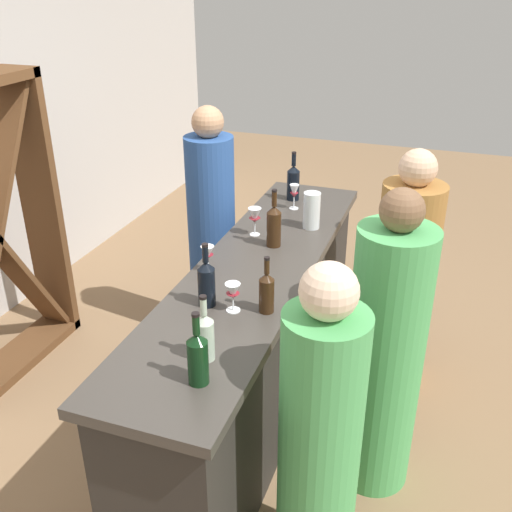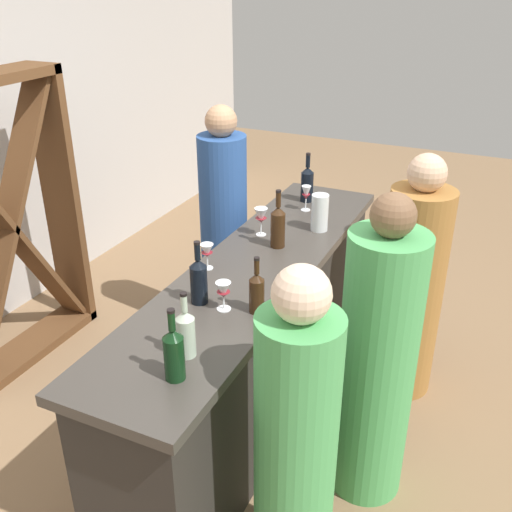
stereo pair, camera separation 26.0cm
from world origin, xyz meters
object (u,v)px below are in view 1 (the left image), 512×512
object	(u,v)px
wine_glass_far_left	(208,254)
water_pitcher	(312,210)
wine_bottle_second_left_clear_pale	(205,335)
wine_bottle_far_right_near_black	(293,182)
person_server_behind	(212,236)
wine_glass_near_right	(255,217)
wine_bottle_center_near_black	(206,282)
person_right_guest	(319,443)
wine_bottle_rightmost_amber_brown	(274,225)
wine_glass_near_center	(294,193)
person_left_guest	(404,281)
wine_bottle_leftmost_dark_green	(198,357)
wine_bottle_second_right_amber_brown	(267,291)
wine_glass_near_left	(233,293)
person_center_guest	(384,358)

from	to	relation	value
wine_glass_far_left	water_pitcher	bearing A→B (deg)	-26.78
wine_bottle_second_left_clear_pale	wine_bottle_far_right_near_black	distance (m)	1.82
water_pitcher	person_server_behind	size ratio (longest dim) A/B	0.13
wine_glass_near_right	water_pitcher	distance (m)	0.35
wine_bottle_center_near_black	wine_glass_near_right	world-z (taller)	wine_bottle_center_near_black
person_right_guest	wine_glass_far_left	bearing A→B (deg)	-40.99
wine_bottle_rightmost_amber_brown	wine_glass_near_right	world-z (taller)	wine_bottle_rightmost_amber_brown
wine_bottle_center_near_black	person_right_guest	xyz separation A→B (m)	(-0.40, -0.64, -0.40)
wine_glass_near_center	person_right_guest	world-z (taller)	person_right_guest
wine_glass_near_right	wine_glass_far_left	size ratio (longest dim) A/B	1.20
wine_bottle_rightmost_amber_brown	person_left_guest	size ratio (longest dim) A/B	0.22
wine_bottle_leftmost_dark_green	wine_glass_near_right	distance (m)	1.36
person_right_guest	wine_glass_near_center	bearing A→B (deg)	-68.89
wine_bottle_second_right_amber_brown	wine_glass_far_left	distance (m)	0.49
wine_bottle_second_left_clear_pale	person_server_behind	world-z (taller)	person_server_behind
wine_bottle_far_right_near_black	wine_glass_near_center	bearing A→B (deg)	-161.52
wine_glass_near_left	person_left_guest	distance (m)	1.31
wine_bottle_second_right_amber_brown	person_right_guest	bearing A→B (deg)	-139.75
wine_glass_far_left	water_pitcher	xyz separation A→B (m)	(0.71, -0.36, 0.01)
wine_glass_far_left	person_left_guest	world-z (taller)	person_left_guest
person_center_guest	wine_bottle_leftmost_dark_green	bearing A→B (deg)	40.72
wine_glass_near_right	wine_glass_near_center	bearing A→B (deg)	-12.17
person_center_guest	person_right_guest	distance (m)	0.62
wine_glass_near_center	person_left_guest	world-z (taller)	person_left_guest
wine_glass_near_right	person_left_guest	size ratio (longest dim) A/B	0.11
wine_glass_near_right	wine_glass_near_left	bearing A→B (deg)	-167.21
person_left_guest	person_right_guest	size ratio (longest dim) A/B	1.01
wine_glass_near_left	person_server_behind	world-z (taller)	person_server_behind
wine_bottle_second_left_clear_pale	person_center_guest	size ratio (longest dim) A/B	0.18
wine_bottle_far_right_near_black	person_center_guest	bearing A→B (deg)	-146.61
wine_bottle_rightmost_amber_brown	person_right_guest	size ratio (longest dim) A/B	0.22
wine_bottle_second_right_amber_brown	wine_glass_near_right	world-z (taller)	wine_bottle_second_right_amber_brown
person_right_guest	water_pitcher	bearing A→B (deg)	-72.14
wine_glass_near_center	person_center_guest	bearing A→B (deg)	-144.75
wine_bottle_leftmost_dark_green	wine_bottle_second_right_amber_brown	size ratio (longest dim) A/B	1.11
wine_bottle_second_left_clear_pale	person_right_guest	bearing A→B (deg)	-91.98
wine_bottle_rightmost_amber_brown	person_server_behind	distance (m)	0.78
water_pitcher	wine_bottle_center_near_black	bearing A→B (deg)	167.44
wine_bottle_second_right_amber_brown	person_server_behind	distance (m)	1.36
wine_bottle_second_left_clear_pale	wine_glass_near_center	xyz separation A→B (m)	(1.66, 0.11, 0.00)
person_server_behind	wine_bottle_second_right_amber_brown	bearing A→B (deg)	-64.44
wine_glass_far_left	person_center_guest	world-z (taller)	person_center_guest
wine_bottle_rightmost_amber_brown	wine_glass_near_left	distance (m)	0.72
wine_glass_near_right	person_center_guest	size ratio (longest dim) A/B	0.11
wine_glass_near_right	wine_bottle_second_right_amber_brown	bearing A→B (deg)	-156.94
water_pitcher	wine_glass_near_left	bearing A→B (deg)	174.73
wine_bottle_rightmost_amber_brown	person_left_guest	world-z (taller)	person_left_guest
wine_bottle_leftmost_dark_green	wine_glass_near_left	bearing A→B (deg)	7.01
wine_glass_near_right	water_pitcher	size ratio (longest dim) A/B	0.76
wine_bottle_center_near_black	wine_bottle_rightmost_amber_brown	size ratio (longest dim) A/B	0.94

